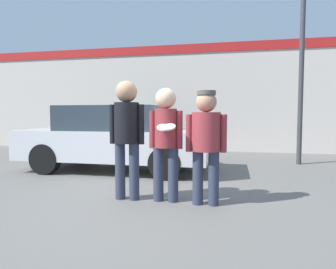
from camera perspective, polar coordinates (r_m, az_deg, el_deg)
The scene contains 7 objects.
ground_plane at distance 4.58m, azimuth -4.58°, elevation -12.23°, with size 56.00×56.00×0.00m, color #66635E.
storefront_building at distance 10.55m, azimuth 5.33°, elevation 7.10°, with size 24.00×0.22×3.67m.
person_left at distance 4.45m, azimuth -7.86°, elevation 1.15°, with size 0.53×0.36×1.76m.
person_middle_with_frisbee at distance 4.31m, azimuth -0.43°, elevation -0.12°, with size 0.49×0.53×1.64m.
person_right at distance 4.18m, azimuth 7.25°, elevation -0.41°, with size 0.57×0.40×1.59m.
parked_car_near at distance 6.90m, azimuth -9.90°, elevation -0.63°, with size 4.21×1.78×1.46m.
shrub at distance 10.03m, azimuth -5.11°, elevation 0.61°, with size 1.41×1.41×1.41m.
Camera 1 is at (1.28, -4.21, 1.27)m, focal length 32.00 mm.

